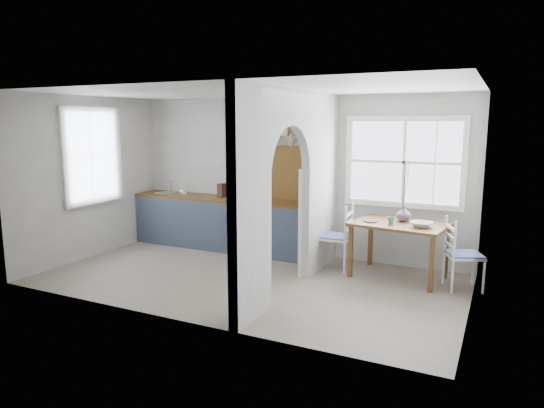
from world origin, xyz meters
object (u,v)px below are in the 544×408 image
at_px(dining_table, 398,250).
at_px(kettle, 309,198).
at_px(chair_right, 464,254).
at_px(chair_left, 335,236).
at_px(vase, 404,214).

height_order(dining_table, kettle, kettle).
bearing_deg(chair_right, kettle, 57.78).
relative_size(chair_left, chair_right, 1.04).
height_order(chair_right, vase, vase).
distance_m(chair_left, chair_right, 1.84).
relative_size(dining_table, chair_left, 1.27).
distance_m(dining_table, kettle, 1.64).
bearing_deg(chair_right, chair_left, 63.01).
bearing_deg(kettle, chair_right, -12.33).
distance_m(kettle, vase, 1.52).
bearing_deg(vase, chair_right, -17.37).
bearing_deg(vase, dining_table, -96.97).
bearing_deg(chair_left, kettle, -119.20).
relative_size(chair_left, kettle, 4.70).
height_order(chair_right, kettle, kettle).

